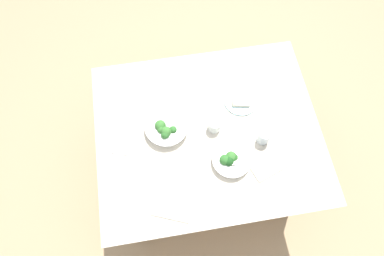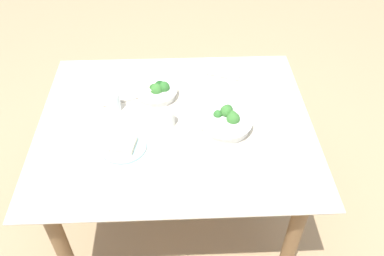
{
  "view_description": "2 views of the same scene",
  "coord_description": "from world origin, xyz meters",
  "px_view_note": "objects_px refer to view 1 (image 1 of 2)",
  "views": [
    {
      "loc": [
        -0.22,
        -0.74,
        2.57
      ],
      "look_at": [
        -0.09,
        0.03,
        0.77
      ],
      "focal_mm": 31.66,
      "sensor_mm": 36.0,
      "label": 1
    },
    {
      "loc": [
        -0.02,
        1.41,
        2.04
      ],
      "look_at": [
        -0.08,
        0.06,
        0.77
      ],
      "focal_mm": 37.38,
      "sensor_mm": 36.0,
      "label": 2
    }
  ],
  "objects_px": {
    "napkin_folded_lower": "(266,161)",
    "fork_by_far_bowl": "(206,108)",
    "broccoli_bowl_far": "(166,128)",
    "table_knife_right": "(155,89)",
    "napkin_folded_upper": "(172,208)",
    "table_knife_left": "(123,176)",
    "bread_side_plate": "(241,100)",
    "water_glass_center": "(215,125)",
    "fork_by_near_bowl": "(120,154)",
    "water_glass_side": "(264,137)",
    "broccoli_bowl_near": "(231,160)"
  },
  "relations": [
    {
      "from": "napkin_folded_upper",
      "to": "water_glass_side",
      "type": "bearing_deg",
      "value": 27.8
    },
    {
      "from": "table_knife_left",
      "to": "broccoli_bowl_far",
      "type": "bearing_deg",
      "value": 80.12
    },
    {
      "from": "water_glass_side",
      "to": "fork_by_far_bowl",
      "type": "distance_m",
      "value": 0.39
    },
    {
      "from": "napkin_folded_lower",
      "to": "fork_by_near_bowl",
      "type": "bearing_deg",
      "value": 167.39
    },
    {
      "from": "broccoli_bowl_near",
      "to": "fork_by_far_bowl",
      "type": "bearing_deg",
      "value": 102.08
    },
    {
      "from": "bread_side_plate",
      "to": "table_knife_left",
      "type": "bearing_deg",
      "value": -154.62
    },
    {
      "from": "table_knife_left",
      "to": "table_knife_right",
      "type": "bearing_deg",
      "value": 104.87
    },
    {
      "from": "water_glass_side",
      "to": "table_knife_left",
      "type": "distance_m",
      "value": 0.81
    },
    {
      "from": "fork_by_far_bowl",
      "to": "napkin_folded_upper",
      "type": "xyz_separation_m",
      "value": [
        -0.28,
        -0.56,
        0.0
      ]
    },
    {
      "from": "fork_by_near_bowl",
      "to": "fork_by_far_bowl",
      "type": "bearing_deg",
      "value": -138.3
    },
    {
      "from": "water_glass_side",
      "to": "napkin_folded_upper",
      "type": "distance_m",
      "value": 0.64
    },
    {
      "from": "broccoli_bowl_near",
      "to": "bread_side_plate",
      "type": "distance_m",
      "value": 0.39
    },
    {
      "from": "bread_side_plate",
      "to": "water_glass_side",
      "type": "bearing_deg",
      "value": -75.92
    },
    {
      "from": "bread_side_plate",
      "to": "table_knife_left",
      "type": "relative_size",
      "value": 0.96
    },
    {
      "from": "broccoli_bowl_near",
      "to": "water_glass_center",
      "type": "bearing_deg",
      "value": 102.89
    },
    {
      "from": "broccoli_bowl_far",
      "to": "bread_side_plate",
      "type": "xyz_separation_m",
      "value": [
        0.47,
        0.12,
        -0.02
      ]
    },
    {
      "from": "water_glass_center",
      "to": "napkin_folded_lower",
      "type": "xyz_separation_m",
      "value": [
        0.25,
        -0.25,
        -0.04
      ]
    },
    {
      "from": "broccoli_bowl_near",
      "to": "table_knife_right",
      "type": "height_order",
      "value": "broccoli_bowl_near"
    },
    {
      "from": "bread_side_plate",
      "to": "napkin_folded_upper",
      "type": "relative_size",
      "value": 0.99
    },
    {
      "from": "table_knife_right",
      "to": "napkin_folded_upper",
      "type": "relative_size",
      "value": 0.95
    },
    {
      "from": "fork_by_near_bowl",
      "to": "table_knife_right",
      "type": "relative_size",
      "value": 0.54
    },
    {
      "from": "napkin_folded_lower",
      "to": "fork_by_far_bowl",
      "type": "bearing_deg",
      "value": 125.31
    },
    {
      "from": "fork_by_far_bowl",
      "to": "water_glass_center",
      "type": "bearing_deg",
      "value": 46.61
    },
    {
      "from": "bread_side_plate",
      "to": "water_glass_center",
      "type": "bearing_deg",
      "value": -142.12
    },
    {
      "from": "broccoli_bowl_far",
      "to": "table_knife_right",
      "type": "relative_size",
      "value": 1.27
    },
    {
      "from": "broccoli_bowl_near",
      "to": "bread_side_plate",
      "type": "xyz_separation_m",
      "value": [
        0.14,
        0.37,
        -0.02
      ]
    },
    {
      "from": "bread_side_plate",
      "to": "fork_by_near_bowl",
      "type": "relative_size",
      "value": 1.91
    },
    {
      "from": "fork_by_near_bowl",
      "to": "table_knife_right",
      "type": "xyz_separation_m",
      "value": [
        0.24,
        0.39,
        -0.0
      ]
    },
    {
      "from": "broccoli_bowl_far",
      "to": "bread_side_plate",
      "type": "relative_size",
      "value": 1.22
    },
    {
      "from": "table_knife_left",
      "to": "water_glass_side",
      "type": "bearing_deg",
      "value": 45.24
    },
    {
      "from": "bread_side_plate",
      "to": "napkin_folded_upper",
      "type": "bearing_deg",
      "value": -131.3
    },
    {
      "from": "broccoli_bowl_far",
      "to": "bread_side_plate",
      "type": "height_order",
      "value": "broccoli_bowl_far"
    },
    {
      "from": "broccoli_bowl_far",
      "to": "napkin_folded_upper",
      "type": "bearing_deg",
      "value": -93.8
    },
    {
      "from": "broccoli_bowl_near",
      "to": "fork_by_far_bowl",
      "type": "xyz_separation_m",
      "value": [
        -0.08,
        0.35,
        -0.03
      ]
    },
    {
      "from": "water_glass_center",
      "to": "water_glass_side",
      "type": "height_order",
      "value": "water_glass_side"
    },
    {
      "from": "table_knife_left",
      "to": "napkin_folded_upper",
      "type": "relative_size",
      "value": 1.03
    },
    {
      "from": "fork_by_far_bowl",
      "to": "broccoli_bowl_far",
      "type": "bearing_deg",
      "value": -31.04
    },
    {
      "from": "bread_side_plate",
      "to": "water_glass_center",
      "type": "distance_m",
      "value": 0.24
    },
    {
      "from": "broccoli_bowl_near",
      "to": "fork_by_far_bowl",
      "type": "height_order",
      "value": "broccoli_bowl_near"
    },
    {
      "from": "table_knife_left",
      "to": "broccoli_bowl_near",
      "type": "bearing_deg",
      "value": 38.07
    },
    {
      "from": "table_knife_left",
      "to": "napkin_folded_lower",
      "type": "xyz_separation_m",
      "value": [
        0.8,
        -0.05,
        0.0
      ]
    },
    {
      "from": "table_knife_right",
      "to": "napkin_folded_lower",
      "type": "xyz_separation_m",
      "value": [
        0.56,
        -0.56,
        0.0
      ]
    },
    {
      "from": "fork_by_far_bowl",
      "to": "napkin_folded_upper",
      "type": "bearing_deg",
      "value": 9.03
    },
    {
      "from": "table_knife_left",
      "to": "table_knife_right",
      "type": "relative_size",
      "value": 1.08
    },
    {
      "from": "broccoli_bowl_near",
      "to": "table_knife_right",
      "type": "xyz_separation_m",
      "value": [
        -0.36,
        0.53,
        -0.03
      ]
    },
    {
      "from": "water_glass_side",
      "to": "napkin_folded_upper",
      "type": "relative_size",
      "value": 0.47
    },
    {
      "from": "broccoli_bowl_far",
      "to": "broccoli_bowl_near",
      "type": "xyz_separation_m",
      "value": [
        0.33,
        -0.25,
        -0.0
      ]
    },
    {
      "from": "water_glass_side",
      "to": "bread_side_plate",
      "type": "bearing_deg",
      "value": 104.08
    },
    {
      "from": "napkin_folded_upper",
      "to": "napkin_folded_lower",
      "type": "distance_m",
      "value": 0.58
    },
    {
      "from": "fork_by_near_bowl",
      "to": "table_knife_right",
      "type": "height_order",
      "value": "same"
    }
  ]
}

